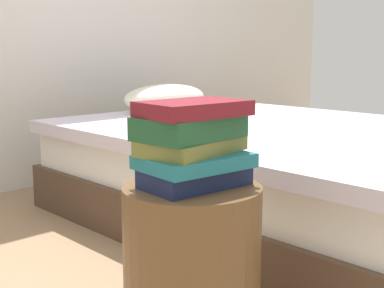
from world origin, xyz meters
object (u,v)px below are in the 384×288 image
object	(u,v)px
side_table	(192,271)
book_maroon	(194,108)
bed	(271,171)
book_navy	(195,177)
book_teal	(194,161)
book_forest	(190,127)
book_olive	(192,146)

from	to	relation	value
side_table	book_maroon	xyz separation A→B (m)	(-0.00, -0.01, 0.44)
bed	book_navy	size ratio (longest dim) A/B	7.55
book_teal	book_forest	distance (m)	0.09
book_forest	book_olive	bearing A→B (deg)	-16.29
bed	book_teal	bearing A→B (deg)	-150.91
book_navy	book_maroon	bearing A→B (deg)	-177.92
side_table	book_teal	size ratio (longest dim) A/B	1.71
book_navy	book_maroon	xyz separation A→B (m)	(-0.01, 0.00, 0.18)
book_teal	book_olive	world-z (taller)	book_olive
bed	book_forest	world-z (taller)	book_forest
side_table	book_navy	bearing A→B (deg)	-49.70
bed	book_navy	xyz separation A→B (m)	(-1.10, -0.59, 0.26)
side_table	book_olive	size ratio (longest dim) A/B	1.70
bed	book_olive	bearing A→B (deg)	-151.46
book_teal	book_maroon	xyz separation A→B (m)	(0.00, 0.00, 0.14)
book_navy	book_olive	xyz separation A→B (m)	(0.00, 0.01, 0.08)
book_teal	side_table	bearing A→B (deg)	92.45
book_maroon	bed	bearing A→B (deg)	32.72
bed	book_maroon	xyz separation A→B (m)	(-1.11, -0.59, 0.44)
side_table	book_forest	bearing A→B (deg)	73.27
side_table	book_teal	bearing A→B (deg)	-93.00
book_olive	book_maroon	distance (m)	0.10
book_navy	book_olive	size ratio (longest dim) A/B	0.98
book_teal	book_maroon	distance (m)	0.14
book_navy	book_maroon	size ratio (longest dim) A/B	1.00
bed	book_maroon	bearing A→B (deg)	-151.05
bed	book_teal	xyz separation A→B (m)	(-1.11, -0.60, 0.30)
bed	side_table	xyz separation A→B (m)	(-1.11, -0.59, -0.00)
book_olive	book_forest	world-z (taller)	book_forest
book_olive	side_table	bearing A→B (deg)	-137.72
book_navy	side_table	bearing A→B (deg)	135.39
side_table	book_teal	world-z (taller)	book_teal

